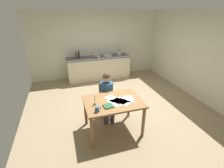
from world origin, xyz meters
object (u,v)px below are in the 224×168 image
object	(u,v)px
sink_unit	(107,55)
bottle_oil	(76,56)
chair_at_table	(106,98)
candlestick	(95,102)
person_seated	(107,93)
mixing_bowl	(96,56)
stovetop_kettle	(119,53)
wine_glass_near_sink	(99,53)
coffee_mug	(97,109)
teacup_on_counter	(99,57)
wine_glass_by_kettle	(96,53)
book_magazine	(108,106)
bottle_vinegar	(79,55)
dining_table	(113,105)

from	to	relation	value
sink_unit	bottle_oil	xyz separation A→B (m)	(-1.22, 0.03, 0.09)
sink_unit	bottle_oil	distance (m)	1.23
chair_at_table	candlestick	world-z (taller)	candlestick
person_seated	sink_unit	size ratio (longest dim) A/B	3.32
person_seated	bottle_oil	world-z (taller)	person_seated
mixing_bowl	stovetop_kettle	size ratio (longest dim) A/B	0.92
wine_glass_near_sink	coffee_mug	bearing A→B (deg)	-104.03
teacup_on_counter	coffee_mug	bearing A→B (deg)	-104.01
mixing_bowl	teacup_on_counter	size ratio (longest dim) A/B	1.81
stovetop_kettle	wine_glass_by_kettle	xyz separation A→B (m)	(-0.91, 0.15, 0.01)
book_magazine	stovetop_kettle	bearing A→B (deg)	57.38
chair_at_table	teacup_on_counter	size ratio (longest dim) A/B	7.56
coffee_mug	book_magazine	distance (m)	0.28
chair_at_table	stovetop_kettle	size ratio (longest dim) A/B	3.87
candlestick	book_magazine	size ratio (longest dim) A/B	1.16
coffee_mug	stovetop_kettle	world-z (taller)	stovetop_kettle
book_magazine	mixing_bowl	bearing A→B (deg)	72.46
coffee_mug	book_magazine	xyz separation A→B (m)	(0.26, 0.11, -0.04)
person_seated	teacup_on_counter	distance (m)	2.55
bottle_vinegar	dining_table	bearing A→B (deg)	-84.74
dining_table	stovetop_kettle	size ratio (longest dim) A/B	5.65
person_seated	teacup_on_counter	bearing A→B (deg)	81.10
book_magazine	teacup_on_counter	distance (m)	3.29
candlestick	book_magazine	world-z (taller)	candlestick
coffee_mug	teacup_on_counter	distance (m)	3.45
candlestick	person_seated	bearing A→B (deg)	53.57
coffee_mug	teacup_on_counter	world-z (taller)	teacup_on_counter
coffee_mug	wine_glass_by_kettle	bearing A→B (deg)	77.45
teacup_on_counter	sink_unit	bearing A→B (deg)	21.37
person_seated	bottle_oil	bearing A→B (deg)	99.25
dining_table	chair_at_table	distance (m)	0.73
bottle_oil	stovetop_kettle	bearing A→B (deg)	-1.18
bottle_oil	wine_glass_near_sink	size ratio (longest dim) A/B	1.69
sink_unit	bottle_vinegar	size ratio (longest dim) A/B	1.22
chair_at_table	wine_glass_by_kettle	bearing A→B (deg)	82.50
person_seated	coffee_mug	distance (m)	0.97
mixing_bowl	teacup_on_counter	xyz separation A→B (m)	(0.10, -0.10, -0.00)
sink_unit	mixing_bowl	world-z (taller)	sink_unit
dining_table	chair_at_table	world-z (taller)	chair_at_table
dining_table	bottle_oil	world-z (taller)	bottle_oil
person_seated	book_magazine	bearing A→B (deg)	-104.18
dining_table	coffee_mug	distance (m)	0.54
person_seated	mixing_bowl	size ratio (longest dim) A/B	5.88
candlestick	wine_glass_near_sink	world-z (taller)	wine_glass_near_sink
book_magazine	bottle_vinegar	world-z (taller)	bottle_vinegar
chair_at_table	wine_glass_by_kettle	xyz separation A→B (m)	(0.35, 2.65, 0.54)
book_magazine	wine_glass_near_sink	size ratio (longest dim) A/B	1.29
bottle_oil	stovetop_kettle	distance (m)	1.71
dining_table	coffee_mug	bearing A→B (deg)	-144.72
coffee_mug	book_magazine	world-z (taller)	coffee_mug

